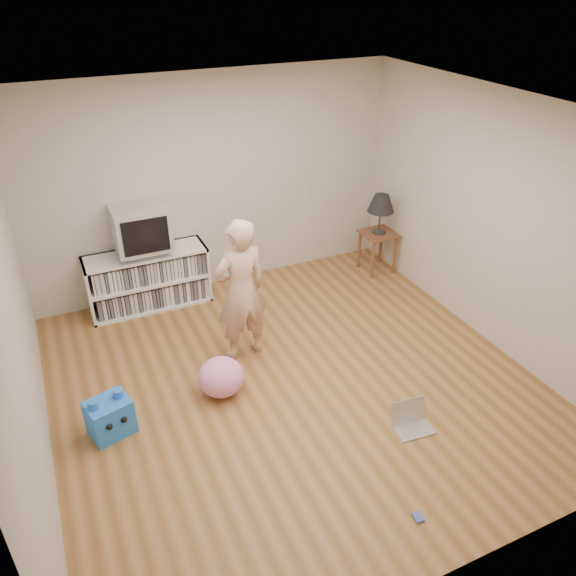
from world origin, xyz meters
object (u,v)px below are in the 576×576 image
at_px(crt_tv, 141,228).
at_px(plush_pink, 221,377).
at_px(media_unit, 148,279).
at_px(person, 241,291).
at_px(side_table, 378,242).
at_px(laptop, 411,420).
at_px(plush_blue, 110,417).
at_px(dvd_deck, 144,250).
at_px(table_lamp, 381,204).

relative_size(crt_tv, plush_pink, 1.37).
distance_m(media_unit, person, 1.60).
height_order(crt_tv, side_table, crt_tv).
relative_size(side_table, plush_pink, 1.25).
distance_m(laptop, plush_blue, 2.65).
bearing_deg(person, media_unit, -71.81).
xyz_separation_m(dvd_deck, crt_tv, (0.00, -0.00, 0.29)).
bearing_deg(crt_tv, dvd_deck, 90.00).
relative_size(dvd_deck, side_table, 0.82).
height_order(media_unit, laptop, media_unit).
bearing_deg(laptop, plush_pink, 146.45).
xyz_separation_m(table_lamp, plush_blue, (-3.73, -1.60, -0.76)).
relative_size(media_unit, side_table, 2.55).
xyz_separation_m(side_table, person, (-2.27, -1.00, 0.35)).
bearing_deg(side_table, crt_tv, 172.89).
bearing_deg(person, plush_blue, 14.62).
bearing_deg(laptop, plush_blue, 162.69).
distance_m(laptop, plush_pink, 1.79).
height_order(media_unit, side_table, media_unit).
height_order(media_unit, dvd_deck, dvd_deck).
height_order(side_table, person, person).
relative_size(table_lamp, laptop, 1.43).
relative_size(media_unit, dvd_deck, 3.11).
xyz_separation_m(media_unit, side_table, (2.94, -0.39, 0.07)).
height_order(side_table, table_lamp, table_lamp).
relative_size(crt_tv, table_lamp, 1.17).
relative_size(laptop, plush_pink, 0.82).
bearing_deg(dvd_deck, laptop, -61.19).
height_order(dvd_deck, crt_tv, crt_tv).
bearing_deg(media_unit, plush_blue, -111.74).
height_order(person, plush_pink, person).
relative_size(dvd_deck, plush_pink, 1.03).
bearing_deg(laptop, person, 126.65).
distance_m(crt_tv, plush_pink, 2.06).
bearing_deg(media_unit, person, -64.27).
relative_size(side_table, plush_blue, 1.30).
relative_size(table_lamp, plush_pink, 1.17).
distance_m(dvd_deck, plush_blue, 2.19).
bearing_deg(table_lamp, crt_tv, 172.89).
xyz_separation_m(person, plush_pink, (-0.41, -0.49, -0.58)).
height_order(person, laptop, person).
xyz_separation_m(laptop, plush_pink, (-1.39, 1.13, 0.12)).
relative_size(person, plush_blue, 3.63).
height_order(side_table, plush_pink, side_table).
relative_size(dvd_deck, crt_tv, 0.75).
bearing_deg(dvd_deck, media_unit, 90.00).
bearing_deg(plush_pink, table_lamp, 29.19).
xyz_separation_m(media_unit, plush_pink, (0.26, -1.88, -0.16)).
relative_size(media_unit, laptop, 3.89).
bearing_deg(plush_blue, side_table, 7.80).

